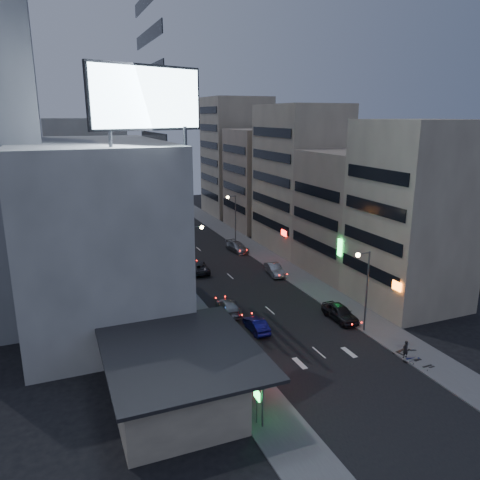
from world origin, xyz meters
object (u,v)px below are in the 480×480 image
parked_car_left (198,267)px  road_car_blue (256,325)px  parked_car_right_mid (274,269)px  parked_car_right_far (237,247)px  parked_car_right_near (340,313)px  scooter_blue (420,352)px  scooter_silver_a (417,351)px  scooter_black_b (406,341)px  scooter_black_a (432,359)px  road_car_silver (229,307)px  scooter_silver_b (415,343)px  person (405,349)px

parked_car_left → road_car_blue: (-0.03, -19.11, -0.06)m
parked_car_right_mid → parked_car_right_far: size_ratio=0.90×
parked_car_right_mid → road_car_blue: parked_car_right_mid is taller
parked_car_right_near → scooter_blue: size_ratio=2.71×
scooter_silver_a → scooter_black_b: (0.24, 1.74, 0.05)m
scooter_black_b → parked_car_left: bearing=8.7°
parked_car_right_near → scooter_black_a: parked_car_right_near is taller
road_car_silver → scooter_silver_a: (11.68, -15.18, -0.03)m
road_car_silver → scooter_silver_b: size_ratio=2.96×
parked_car_right_near → parked_car_left: bearing=114.0°
road_car_silver → parked_car_right_far: bearing=-105.8°
person → parked_car_right_near: bearing=-90.0°
scooter_blue → road_car_silver: bearing=54.0°
person → road_car_silver: bearing=-58.7°
parked_car_right_far → parked_car_right_mid: bearing=-95.7°
road_car_blue → scooter_blue: bearing=138.0°
parked_car_right_mid → scooter_silver_b: (2.62, -23.10, -0.11)m
road_car_blue → road_car_silver: (-0.95, 5.10, 0.06)m
person → scooter_blue: (1.16, -0.46, -0.25)m
road_car_silver → parked_car_left: bearing=-85.7°
parked_car_right_far → road_car_blue: parked_car_right_far is taller
parked_car_left → scooter_silver_a: bearing=115.6°
parked_car_right_near → parked_car_left: (-8.99, 19.97, -0.10)m
parked_car_right_far → scooter_silver_a: size_ratio=2.66×
parked_car_right_mid → scooter_blue: parked_car_right_mid is taller
scooter_silver_a → scooter_silver_b: scooter_silver_a is taller
parked_car_right_mid → parked_car_right_far: 12.08m
parked_car_right_far → road_car_silver: (-9.52, -21.34, 0.00)m
scooter_blue → scooter_black_b: scooter_black_b is taller
parked_car_left → scooter_silver_b: parked_car_left is taller
parked_car_right_far → road_car_blue: 27.79m
parked_car_right_mid → parked_car_left: size_ratio=0.87×
parked_car_right_far → scooter_silver_b: size_ratio=2.96×
parked_car_right_mid → scooter_silver_a: parked_car_right_mid is taller
parked_car_right_near → parked_car_right_far: (-0.45, 27.30, -0.10)m
parked_car_right_mid → scooter_black_b: bearing=-78.1°
parked_car_right_near → scooter_silver_b: parked_car_right_near is taller
scooter_silver_a → scooter_silver_b: size_ratio=1.11×
parked_car_right_far → scooter_silver_a: parked_car_right_far is taller
scooter_silver_a → scooter_silver_b: 1.63m
parked_car_right_far → scooter_silver_b: (3.07, -35.17, -0.09)m
parked_car_left → scooter_silver_b: 30.17m
parked_car_right_near → scooter_black_b: size_ratio=2.37×
person → parked_car_right_mid: bearing=-92.8°
parked_car_right_far → road_car_silver: bearing=-121.8°
parked_car_right_mid → scooter_black_a: (1.96, -25.84, -0.11)m
road_car_silver → scooter_silver_a: bearing=135.9°
road_car_blue → scooter_black_a: bearing=134.8°
parked_car_left → road_car_silver: size_ratio=1.04×
parked_car_right_near → scooter_silver_b: bearing=-71.7°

